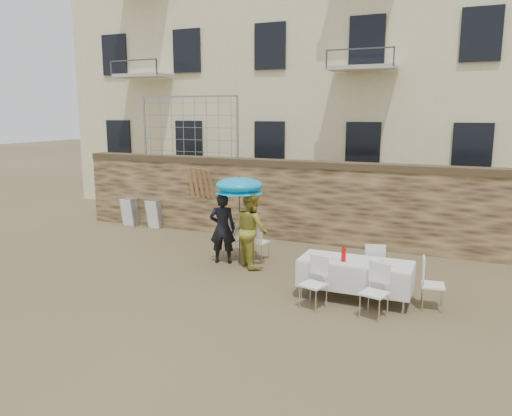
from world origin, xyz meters
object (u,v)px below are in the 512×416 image
at_px(man_suit, 222,228).
at_px(table_chair_front_left, 313,283).
at_px(soda_bottle, 344,255).
at_px(chair_stack_right, 157,213).
at_px(table_chair_back, 374,265).
at_px(chair_stack_left, 133,211).
at_px(umbrella, 239,188).
at_px(woman_dress, 251,230).
at_px(table_chair_side, 433,284).
at_px(banquet_table, 356,263).
at_px(couple_chair_left, 233,238).
at_px(table_chair_front_right, 374,292).
at_px(couple_chair_right, 259,241).

bearing_deg(man_suit, table_chair_front_left, 128.67).
relative_size(soda_bottle, chair_stack_right, 0.28).
bearing_deg(table_chair_back, chair_stack_left, -35.91).
distance_m(umbrella, table_chair_front_left, 3.40).
xyz_separation_m(table_chair_front_left, table_chair_back, (0.80, 1.55, 0.00)).
bearing_deg(woman_dress, table_chair_side, -153.86).
relative_size(table_chair_front_left, table_chair_back, 1.00).
bearing_deg(banquet_table, chair_stack_right, 152.69).
height_order(umbrella, banquet_table, umbrella).
distance_m(table_chair_back, chair_stack_left, 8.60).
xyz_separation_m(couple_chair_left, table_chair_side, (4.82, -1.58, 0.00)).
xyz_separation_m(banquet_table, table_chair_front_left, (-0.60, -0.75, -0.25)).
distance_m(chair_stack_left, chair_stack_right, 0.90).
height_order(umbrella, table_chair_side, umbrella).
xyz_separation_m(table_chair_front_right, table_chair_side, (0.90, 0.85, 0.00)).
distance_m(couple_chair_left, banquet_table, 3.82).
height_order(woman_dress, couple_chair_right, woman_dress).
relative_size(umbrella, table_chair_front_right, 2.01).
distance_m(couple_chair_left, soda_bottle, 3.73).
xyz_separation_m(couple_chair_left, couple_chair_right, (0.70, 0.00, 0.00)).
bearing_deg(chair_stack_left, table_chair_front_right, -27.45).
bearing_deg(umbrella, table_chair_back, -7.58).
bearing_deg(couple_chair_right, soda_bottle, 152.52).
height_order(woman_dress, table_chair_side, woman_dress).
bearing_deg(chair_stack_right, table_chair_front_left, -34.26).
relative_size(umbrella, table_chair_front_left, 2.01).
xyz_separation_m(banquet_table, table_chair_side, (1.40, 0.10, -0.25)).
bearing_deg(couple_chair_left, soda_bottle, 156.11).
distance_m(soda_bottle, chair_stack_left, 8.61).
distance_m(woman_dress, table_chair_side, 4.22).
relative_size(umbrella, couple_chair_left, 2.01).
distance_m(umbrella, soda_bottle, 3.27).
bearing_deg(chair_stack_left, banquet_table, -24.59).
bearing_deg(man_suit, table_chair_back, 157.14).
bearing_deg(banquet_table, umbrella, 157.88).
bearing_deg(man_suit, soda_bottle, 140.68).
relative_size(woman_dress, umbrella, 0.91).
xyz_separation_m(table_chair_front_left, table_chair_front_right, (1.10, 0.00, 0.00)).
distance_m(umbrella, banquet_table, 3.44).
bearing_deg(woman_dress, couple_chair_right, -44.49).
height_order(umbrella, couple_chair_left, umbrella).
bearing_deg(table_chair_side, man_suit, 70.65).
xyz_separation_m(banquet_table, chair_stack_right, (-7.02, 3.63, -0.27)).
height_order(woman_dress, table_chair_front_left, woman_dress).
xyz_separation_m(couple_chair_left, chair_stack_right, (-3.60, 1.95, -0.02)).
relative_size(couple_chair_right, soda_bottle, 3.69).
distance_m(banquet_table, chair_stack_left, 8.72).
bearing_deg(soda_bottle, chair_stack_right, 151.04).
bearing_deg(couple_chair_right, couple_chair_left, 8.46).
height_order(woman_dress, table_chair_back, woman_dress).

